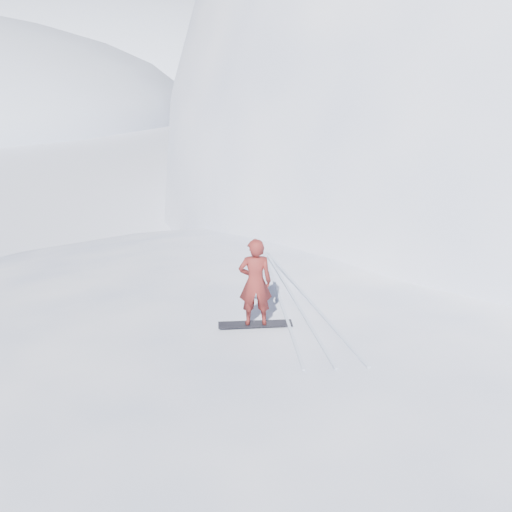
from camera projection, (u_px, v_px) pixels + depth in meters
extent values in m
ellipsoid|color=white|center=(430.00, 454.00, 11.40)|extent=(36.00, 28.00, 4.80)
ellipsoid|color=white|center=(74.00, 86.00, 112.25)|extent=(140.00, 90.00, 36.00)
ellipsoid|color=white|center=(278.00, 372.00, 14.26)|extent=(7.00, 6.30, 1.00)
cube|color=black|center=(255.00, 324.00, 11.45)|extent=(1.51, 0.41, 0.02)
imported|color=maroon|center=(255.00, 282.00, 11.13)|extent=(0.69, 0.49, 1.80)
cube|color=silver|center=(280.00, 297.00, 12.63)|extent=(0.77, 5.96, 0.04)
cube|color=silver|center=(294.00, 298.00, 12.63)|extent=(1.26, 5.89, 0.04)
cube|color=silver|center=(308.00, 298.00, 12.62)|extent=(1.78, 5.76, 0.04)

